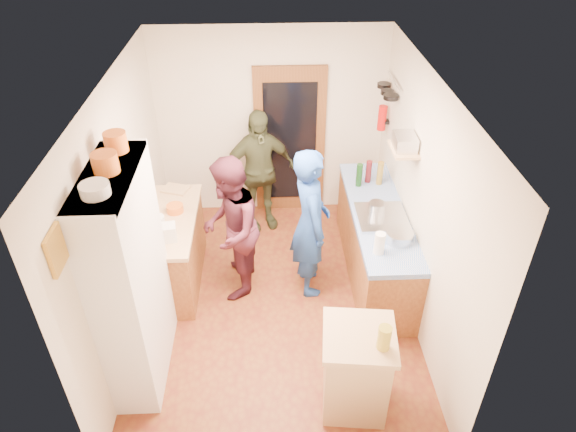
{
  "coord_description": "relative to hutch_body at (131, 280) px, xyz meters",
  "views": [
    {
      "loc": [
        -0.05,
        -4.29,
        4.19
      ],
      "look_at": [
        0.14,
        0.15,
        1.1
      ],
      "focal_mm": 32.0,
      "sensor_mm": 36.0,
      "label": 1
    }
  ],
  "objects": [
    {
      "name": "oil_jar",
      "position": [
        2.15,
        -0.69,
        -0.08
      ],
      "size": [
        0.12,
        0.12,
        0.23
      ],
      "primitive_type": "cylinder",
      "rotation": [
        0.0,
        0.0,
        -0.11
      ],
      "color": "#AD9E2D",
      "rests_on": "island_top"
    },
    {
      "name": "pan_hang_a",
      "position": [
        2.7,
        2.15,
        0.82
      ],
      "size": [
        0.18,
        0.18,
        0.05
      ],
      "primitive_type": "cylinder",
      "color": "black",
      "rests_on": "pan_rail"
    },
    {
      "name": "bottle_b",
      "position": [
        2.48,
        1.94,
        -0.06
      ],
      "size": [
        0.08,
        0.08,
        0.29
      ],
      "primitive_type": "cylinder",
      "rotation": [
        0.0,
        0.0,
        -0.15
      ],
      "color": "#591419",
      "rests_on": "right_counter_top"
    },
    {
      "name": "hutch_body",
      "position": [
        0.0,
        0.0,
        0.0
      ],
      "size": [
        0.4,
        1.2,
        2.2
      ],
      "primitive_type": "cube",
      "color": "silver",
      "rests_on": "ground"
    },
    {
      "name": "pan_rail",
      "position": [
        2.76,
        2.33,
        0.95
      ],
      "size": [
        0.02,
        0.65,
        0.02
      ],
      "primitive_type": "cylinder",
      "rotation": [
        1.57,
        0.0,
        0.0
      ],
      "color": "silver",
      "rests_on": "wall_right"
    },
    {
      "name": "bottle_c",
      "position": [
        2.61,
        1.89,
        -0.05
      ],
      "size": [
        0.08,
        0.08,
        0.3
      ],
      "primitive_type": "cylinder",
      "rotation": [
        0.0,
        0.0,
        0.12
      ],
      "color": "olive",
      "rests_on": "right_counter_top"
    },
    {
      "name": "hob",
      "position": [
        2.5,
        1.14,
        -0.18
      ],
      "size": [
        0.55,
        0.58,
        0.04
      ],
      "primitive_type": "cube",
      "color": "silver",
      "rests_on": "right_counter_top"
    },
    {
      "name": "person_hob",
      "position": [
        1.73,
        1.06,
        -0.2
      ],
      "size": [
        0.51,
        0.71,
        1.8
      ],
      "primitive_type": "imported",
      "rotation": [
        0.0,
        0.0,
        1.7
      ],
      "color": "#1E4596",
      "rests_on": "ground"
    },
    {
      "name": "wall_left",
      "position": [
        -0.21,
        0.8,
        0.2
      ],
      "size": [
        0.02,
        4.0,
        2.6
      ],
      "primitive_type": "cube",
      "color": "beige",
      "rests_on": "ground"
    },
    {
      "name": "fire_extinguisher",
      "position": [
        2.71,
        2.5,
        0.4
      ],
      "size": [
        0.11,
        0.11,
        0.32
      ],
      "primitive_type": "cylinder",
      "color": "red",
      "rests_on": "wall_right"
    },
    {
      "name": "door_glass",
      "position": [
        1.55,
        2.74,
        -0.05
      ],
      "size": [
        0.7,
        0.02,
        1.7
      ],
      "primitive_type": "cube",
      "color": "black",
      "rests_on": "door_frame"
    },
    {
      "name": "orange_bowl",
      "position": [
        0.18,
        1.38,
        -0.16
      ],
      "size": [
        0.23,
        0.23,
        0.09
      ],
      "primitive_type": "cylinder",
      "rotation": [
        0.0,
        0.0,
        0.22
      ],
      "color": "orange",
      "rests_on": "left_counter_top"
    },
    {
      "name": "island_top",
      "position": [
        1.98,
        -0.56,
        -0.22
      ],
      "size": [
        0.69,
        0.69,
        0.05
      ],
      "primitive_type": "cube",
      "rotation": [
        0.0,
        0.0,
        -0.11
      ],
      "color": "tan",
      "rests_on": "island_base"
    },
    {
      "name": "floor",
      "position": [
        1.3,
        0.8,
        -1.11
      ],
      "size": [
        3.0,
        4.0,
        0.02
      ],
      "primitive_type": "cube",
      "color": "brown",
      "rests_on": "ground"
    },
    {
      "name": "ext_bracket",
      "position": [
        2.77,
        2.5,
        0.35
      ],
      "size": [
        0.06,
        0.1,
        0.04
      ],
      "primitive_type": "cube",
      "color": "black",
      "rests_on": "wall_right"
    },
    {
      "name": "wall_back",
      "position": [
        1.3,
        2.81,
        0.2
      ],
      "size": [
        3.0,
        0.02,
        2.6
      ],
      "primitive_type": "cube",
      "color": "beige",
      "rests_on": "ground"
    },
    {
      "name": "plate_stack",
      "position": [
        0.0,
        -0.31,
        1.15
      ],
      "size": [
        0.22,
        0.22,
        0.09
      ],
      "primitive_type": "cylinder",
      "color": "white",
      "rests_on": "hutch_top_shelf"
    },
    {
      "name": "radio",
      "position": [
        2.67,
        1.25,
        0.69
      ],
      "size": [
        0.23,
        0.31,
        0.15
      ],
      "primitive_type": "cube",
      "rotation": [
        0.0,
        0.0,
        -0.03
      ],
      "color": "silver",
      "rests_on": "wall_shelf"
    },
    {
      "name": "paper_towel",
      "position": [
        2.35,
        0.54,
        -0.08
      ],
      "size": [
        0.12,
        0.12,
        0.24
      ],
      "primitive_type": "cylinder",
      "rotation": [
        0.0,
        0.0,
        -0.13
      ],
      "color": "white",
      "rests_on": "right_counter_top"
    },
    {
      "name": "person_left",
      "position": [
        0.85,
        1.11,
        -0.25
      ],
      "size": [
        0.7,
        0.87,
        1.71
      ],
      "primitive_type": "imported",
      "rotation": [
        0.0,
        0.0,
        -1.64
      ],
      "color": "#461A26",
      "rests_on": "ground"
    },
    {
      "name": "cutting_board",
      "position": [
        1.94,
        -0.5,
        -0.21
      ],
      "size": [
        0.38,
        0.32,
        0.02
      ],
      "primitive_type": "cube",
      "rotation": [
        0.0,
        0.0,
        -0.11
      ],
      "color": "white",
      "rests_on": "island_top"
    },
    {
      "name": "wall_right",
      "position": [
        2.81,
        0.8,
        0.2
      ],
      "size": [
        0.02,
        4.0,
        2.6
      ],
      "primitive_type": "cube",
      "color": "beige",
      "rests_on": "ground"
    },
    {
      "name": "orange_pot_b",
      "position": [
        0.0,
        0.37,
        1.18
      ],
      "size": [
        0.19,
        0.19,
        0.17
      ],
      "primitive_type": "cylinder",
      "color": "orange",
      "rests_on": "hutch_top_shelf"
    },
    {
      "name": "pan_hang_c",
      "position": [
        2.7,
        2.55,
        0.81
      ],
      "size": [
        0.17,
        0.17,
        0.05
      ],
      "primitive_type": "cylinder",
      "color": "black",
      "rests_on": "pan_rail"
    },
    {
      "name": "island_base",
      "position": [
        1.98,
        -0.56,
        -0.67
      ],
      "size": [
        0.61,
        0.61,
        0.86
      ],
      "primitive_type": "cube",
      "rotation": [
        0.0,
        0.0,
        -0.11
      ],
      "color": "tan",
      "rests_on": "ground"
    },
    {
      "name": "kettle",
      "position": [
        0.05,
        1.02,
        -0.11
      ],
      "size": [
        0.18,
        0.18,
        0.18
      ],
      "primitive_type": "cylinder",
      "rotation": [
        0.0,
        0.0,
        -0.1
      ],
      "color": "white",
      "rests_on": "left_counter_top"
    },
    {
      "name": "orange_pot_a",
      "position": [
        0.0,
        0.03,
        1.18
      ],
      "size": [
        0.2,
        0.2,
        0.16
      ],
      "primitive_type": "cylinder",
      "color": "orange",
      "rests_on": "hutch_top_shelf"
    },
    {
      "name": "right_counter_base",
      "position": [
        2.5,
        1.3,
        -0.68
      ],
      "size": [
        0.6,
        2.2,
        0.84
      ],
      "primitive_type": "cube",
      "color": "#9D6430",
      "rests_on": "ground"
    },
    {
      "name": "picture_frame",
      "position": [
        -0.18,
        -0.75,
        0.95
      ],
      "size": [
        0.03,
        0.25,
        0.3
      ],
      "primitive_type": "cube",
      "color": "gold",
      "rests_on": "wall_left"
    },
    {
      "name": "wall_front",
      "position": [
        1.3,
        -1.21,
        0.2
      ],
      "size": [
        3.0,
        0.02,
        2.6
      ],
      "primitive_type": "cube",
      "color": "beige",
      "rests_on": "ground"
    },
    {
      "name": "pot_on_hob",
      "position": [
        2.45,
        1.22,
        -0.1
      ],
      "size": [
        0.18,
        0.18,
        0.12
      ],
      "primitive_type": "cylinder",
      "color": "silver",
      "rests_on": "hob"
    },
    {
      "name": "left_counter_top",
      "position": [
        0.1,
        1.25,
        -0.23
      ],
      "size": [
        0.64,
        1.44,
        0.05
      ],
      "primitive_type": "cube",
      "color": "tan",
      "rests_on": "left_counter_base"
    },
    {
      "name": "pan_hang_b",
      "position": [
        2.7,
        2.35,
        0.8
      ],
      "size": [
        0.16,
        0.16,
        0.05
      ],
      "primitive_type": "cylinder",
      "color": "black",
      "rests_on": "pan_rail"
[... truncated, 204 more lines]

